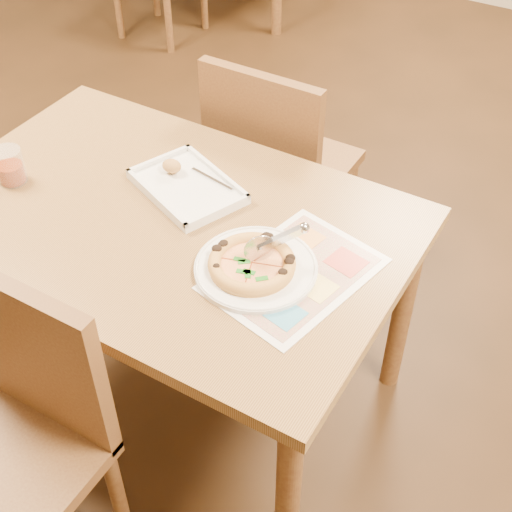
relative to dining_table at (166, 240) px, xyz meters
The scene contains 9 objects.
dining_table is the anchor object (origin of this frame).
chair_near 0.61m from the dining_table, 90.00° to the right, with size 0.42×0.42×0.47m.
chair_far 0.61m from the dining_table, 90.00° to the left, with size 0.42×0.42×0.47m.
plate 0.34m from the dining_table, ahead, with size 0.30×0.30×0.02m, color silver.
pizza 0.34m from the dining_table, 11.48° to the right, with size 0.21×0.21×0.03m.
pizza_cutter 0.39m from the dining_table, ahead, with size 0.11×0.12×0.09m.
appetizer_tray 0.16m from the dining_table, 96.59° to the left, with size 0.37×0.31×0.06m.
glass_tumbler 0.48m from the dining_table, 169.15° to the right, with size 0.08×0.08×0.10m.
menu 0.42m from the dining_table, ahead, with size 0.29×0.41×0.01m, color silver.
Camera 1 is at (0.96, -1.14, 1.93)m, focal length 50.00 mm.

